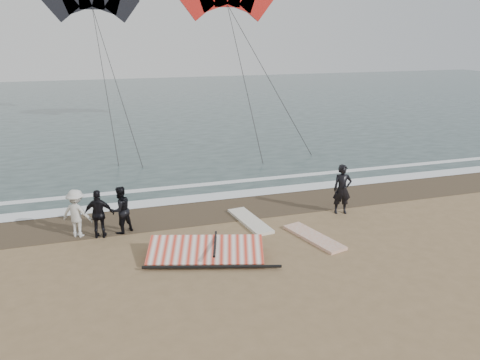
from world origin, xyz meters
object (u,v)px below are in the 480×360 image
at_px(man_main, 342,189).
at_px(board_cream, 250,221).
at_px(board_white, 314,237).
at_px(sail_rig, 202,251).

relative_size(man_main, board_cream, 0.75).
height_order(man_main, board_white, man_main).
bearing_deg(man_main, board_cream, -168.88).
bearing_deg(sail_rig, board_cream, 43.69).
bearing_deg(sail_rig, man_main, 18.89).
bearing_deg(board_cream, board_white, -58.53).
height_order(man_main, sail_rig, man_main).
bearing_deg(board_cream, man_main, -9.75).
bearing_deg(board_cream, sail_rig, -143.66).
height_order(board_white, board_cream, board_cream).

